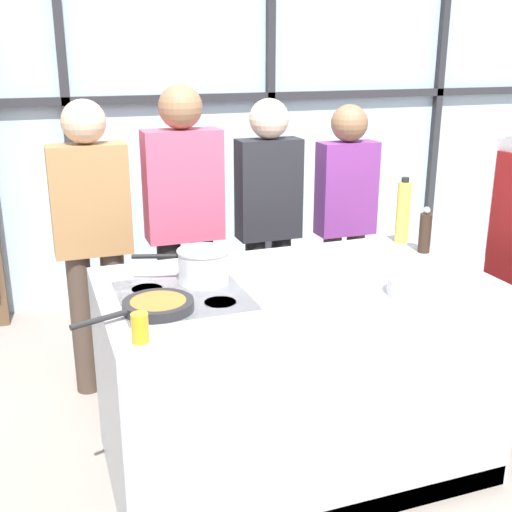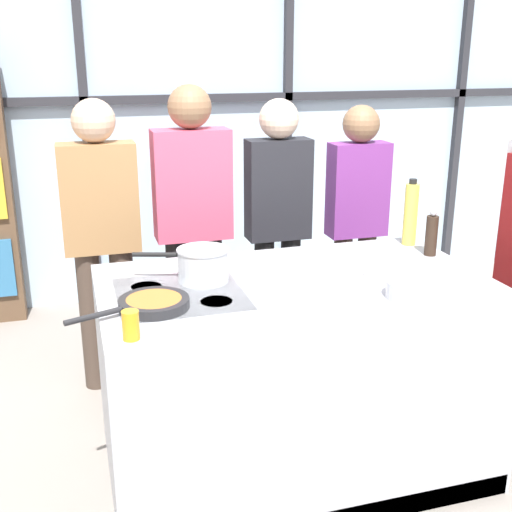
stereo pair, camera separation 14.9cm
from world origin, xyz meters
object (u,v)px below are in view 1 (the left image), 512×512
object	(u,v)px
frying_pan	(157,305)
mixing_bowl	(418,286)
spectator_center_right	(268,216)
spectator_far_left	(93,232)
juice_glass_near	(140,328)
white_plate	(393,273)
saucepan	(203,265)
oil_bottle	(403,212)
spectator_center_left	(184,217)
pepper_grinder	(425,232)
spectator_far_right	(345,213)

from	to	relation	value
frying_pan	mixing_bowl	xyz separation A→B (m)	(1.05, -0.19, 0.02)
frying_pan	mixing_bowl	bearing A→B (deg)	-10.47
spectator_center_right	spectator_far_left	bearing A→B (deg)	0.00
spectator_far_left	juice_glass_near	xyz separation A→B (m)	(0.01, -1.42, 0.03)
mixing_bowl	white_plate	bearing A→B (deg)	81.46
saucepan	white_plate	bearing A→B (deg)	-12.85
oil_bottle	juice_glass_near	distance (m)	1.68
spectator_center_right	oil_bottle	distance (m)	0.84
spectator_center_left	spectator_center_right	xyz separation A→B (m)	(0.51, 0.00, -0.03)
spectator_center_left	spectator_center_right	world-z (taller)	spectator_center_left
saucepan	juice_glass_near	size ratio (longest dim) A/B	3.86
juice_glass_near	pepper_grinder	bearing A→B (deg)	20.29
spectator_center_left	spectator_center_right	bearing A→B (deg)	-180.00
spectator_far_right	white_plate	world-z (taller)	spectator_far_right
oil_bottle	pepper_grinder	bearing A→B (deg)	-87.03
spectator_center_left	juice_glass_near	bearing A→B (deg)	70.70
saucepan	oil_bottle	size ratio (longest dim) A/B	1.19
spectator_center_left	oil_bottle	xyz separation A→B (m)	(1.01, -0.66, 0.11)
spectator_far_left	oil_bottle	size ratio (longest dim) A/B	4.80
spectator_center_left	pepper_grinder	world-z (taller)	spectator_center_left
spectator_center_right	frying_pan	bearing A→B (deg)	52.12
saucepan	spectator_center_left	bearing A→B (deg)	81.61
spectator_far_left	white_plate	world-z (taller)	spectator_far_left
spectator_far_left	saucepan	bearing A→B (deg)	112.72
spectator_center_right	spectator_far_right	xyz separation A→B (m)	(0.51, -0.00, -0.03)
frying_pan	oil_bottle	bearing A→B (deg)	19.41
saucepan	juice_glass_near	distance (m)	0.63
mixing_bowl	oil_bottle	size ratio (longest dim) A/B	0.73
white_plate	pepper_grinder	xyz separation A→B (m)	(0.32, 0.24, 0.10)
spectator_far_left	spectator_center_left	size ratio (longest dim) A/B	0.96
mixing_bowl	juice_glass_near	distance (m)	1.16
frying_pan	saucepan	world-z (taller)	saucepan
spectator_far_left	frying_pan	size ratio (longest dim) A/B	3.42
pepper_grinder	spectator_center_left	bearing A→B (deg)	139.89
pepper_grinder	mixing_bowl	bearing A→B (deg)	-125.94
spectator_center_right	mixing_bowl	xyz separation A→B (m)	(0.15, -1.35, 0.01)
oil_bottle	spectator_center_left	bearing A→B (deg)	146.60
spectator_far_left	spectator_far_right	size ratio (longest dim) A/B	1.04
spectator_center_left	pepper_grinder	xyz separation A→B (m)	(1.02, -0.86, 0.05)
spectator_far_left	spectator_center_right	size ratio (longest dim) A/B	1.01
spectator_center_right	mixing_bowl	distance (m)	1.36
spectator_center_right	pepper_grinder	xyz separation A→B (m)	(0.51, -0.86, 0.08)
frying_pan	white_plate	distance (m)	1.09
white_plate	spectator_far_left	bearing A→B (deg)	137.92
spectator_far_right	frying_pan	xyz separation A→B (m)	(-1.41, -1.15, 0.02)
spectator_center_right	mixing_bowl	world-z (taller)	spectator_center_right
white_plate	oil_bottle	world-z (taller)	oil_bottle
spectator_far_left	spectator_center_left	world-z (taller)	spectator_center_left
saucepan	oil_bottle	distance (m)	1.17
spectator_far_left	saucepan	world-z (taller)	spectator_far_left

